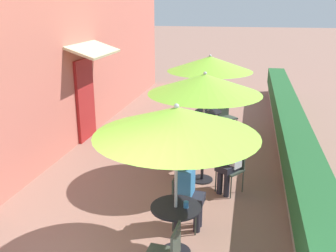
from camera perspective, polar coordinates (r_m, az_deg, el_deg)
cafe_facade_wall at (r=10.32m, az=-12.40°, el=10.31°), size 0.98×13.57×4.20m
planter_hedge at (r=9.82m, az=17.76°, el=0.17°), size 0.60×12.57×1.01m
patio_table_near at (r=5.39m, az=1.18°, el=-14.34°), size 0.70×0.70×0.75m
patio_umbrella_near at (r=4.77m, az=1.29°, el=0.72°), size 2.16×2.16×2.22m
cafe_chair_near_left at (r=4.82m, az=-0.14°, el=-18.71°), size 0.43×0.43×0.87m
cafe_chair_near_right at (r=5.98m, az=2.20°, el=-10.83°), size 0.43×0.43×0.87m
seated_patron_near_right at (r=5.88m, az=3.29°, el=-9.51°), size 0.42×0.35×1.25m
coffee_cup_near at (r=5.23m, az=2.76°, el=-11.87°), size 0.07×0.07×0.09m
patio_table_mid at (r=7.52m, az=5.29°, el=-4.62°), size 0.70×0.70×0.75m
patio_umbrella_mid at (r=7.08m, az=5.63°, el=6.39°), size 2.16×2.16×2.22m
cafe_chair_mid_left at (r=7.17m, az=9.82°, el=-5.98°), size 0.56×0.56×0.87m
seated_patron_mid_left at (r=7.02m, az=9.33°, el=-4.98°), size 0.49×0.51×1.25m
cafe_chair_mid_right at (r=7.91m, az=1.20°, el=-3.38°), size 0.56×0.56×0.87m
coffee_cup_mid at (r=7.48m, az=6.23°, el=-2.47°), size 0.07×0.07×0.09m
patio_table_far at (r=9.90m, az=6.12°, el=0.98°), size 0.70×0.70×0.75m
patio_umbrella_far at (r=9.58m, az=6.41°, el=9.40°), size 2.16×2.16×2.22m
cafe_chair_far_left at (r=10.39m, az=8.81°, el=1.68°), size 0.57×0.57×0.87m
cafe_chair_far_right at (r=9.44m, az=3.15°, el=0.19°), size 0.57×0.57×0.87m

